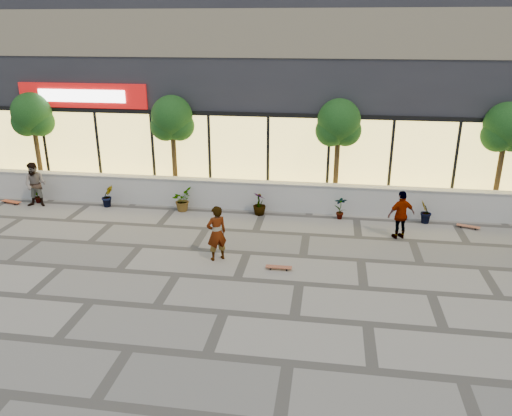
# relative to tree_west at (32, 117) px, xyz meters

# --- Properties ---
(ground) EXTENTS (80.00, 80.00, 0.00)m
(ground) POSITION_rel_tree_west_xyz_m (9.00, -7.70, -2.99)
(ground) COLOR gray
(ground) RESTS_ON ground
(planter_wall) EXTENTS (22.00, 0.42, 1.04)m
(planter_wall) POSITION_rel_tree_west_xyz_m (9.00, -0.70, -2.46)
(planter_wall) COLOR beige
(planter_wall) RESTS_ON ground
(retail_building) EXTENTS (24.00, 9.17, 8.50)m
(retail_building) POSITION_rel_tree_west_xyz_m (9.00, 4.79, 1.26)
(retail_building) COLOR #26252B
(retail_building) RESTS_ON ground
(shrub_a) EXTENTS (0.43, 0.29, 0.81)m
(shrub_a) POSITION_rel_tree_west_xyz_m (0.50, -1.25, -2.58)
(shrub_a) COLOR #143C13
(shrub_a) RESTS_ON ground
(shrub_b) EXTENTS (0.57, 0.57, 0.81)m
(shrub_b) POSITION_rel_tree_west_xyz_m (3.30, -1.25, -2.58)
(shrub_b) COLOR #143C13
(shrub_b) RESTS_ON ground
(shrub_c) EXTENTS (0.68, 0.77, 0.81)m
(shrub_c) POSITION_rel_tree_west_xyz_m (6.10, -1.25, -2.58)
(shrub_c) COLOR #143C13
(shrub_c) RESTS_ON ground
(shrub_d) EXTENTS (0.64, 0.64, 0.81)m
(shrub_d) POSITION_rel_tree_west_xyz_m (8.90, -1.25, -2.58)
(shrub_d) COLOR #143C13
(shrub_d) RESTS_ON ground
(shrub_e) EXTENTS (0.46, 0.35, 0.81)m
(shrub_e) POSITION_rel_tree_west_xyz_m (11.70, -1.25, -2.58)
(shrub_e) COLOR #143C13
(shrub_e) RESTS_ON ground
(shrub_f) EXTENTS (0.55, 0.57, 0.81)m
(shrub_f) POSITION_rel_tree_west_xyz_m (14.50, -1.25, -2.58)
(shrub_f) COLOR #143C13
(shrub_f) RESTS_ON ground
(tree_west) EXTENTS (1.60, 1.50, 3.92)m
(tree_west) POSITION_rel_tree_west_xyz_m (0.00, 0.00, 0.00)
(tree_west) COLOR #3F2E16
(tree_west) RESTS_ON ground
(tree_midwest) EXTENTS (1.60, 1.50, 3.92)m
(tree_midwest) POSITION_rel_tree_west_xyz_m (5.50, 0.00, 0.00)
(tree_midwest) COLOR #3F2E16
(tree_midwest) RESTS_ON ground
(tree_mideast) EXTENTS (1.60, 1.50, 3.92)m
(tree_mideast) POSITION_rel_tree_west_xyz_m (11.50, 0.00, 0.00)
(tree_mideast) COLOR #3F2E16
(tree_mideast) RESTS_ON ground
(tree_east) EXTENTS (1.60, 1.50, 3.92)m
(tree_east) POSITION_rel_tree_west_xyz_m (17.00, 0.00, 0.00)
(tree_east) COLOR #3F2E16
(tree_east) RESTS_ON ground
(skater_center) EXTENTS (0.70, 0.65, 1.60)m
(skater_center) POSITION_rel_tree_west_xyz_m (8.23, -4.98, -2.18)
(skater_center) COLOR white
(skater_center) RESTS_ON ground
(skater_left) EXTENTS (0.88, 0.72, 1.65)m
(skater_left) POSITION_rel_tree_west_xyz_m (0.73, -1.59, -2.16)
(skater_left) COLOR tan
(skater_left) RESTS_ON ground
(skater_right_near) EXTENTS (0.97, 0.70, 1.53)m
(skater_right_near) POSITION_rel_tree_west_xyz_m (13.51, -2.64, -2.22)
(skater_right_near) COLOR silver
(skater_right_near) RESTS_ON ground
(skateboard_center) EXTENTS (0.71, 0.19, 0.09)m
(skateboard_center) POSITION_rel_tree_west_xyz_m (10.03, -5.36, -2.91)
(skateboard_center) COLOR brown
(skateboard_center) RESTS_ON ground
(skateboard_left) EXTENTS (0.83, 0.40, 0.10)m
(skateboard_left) POSITION_rel_tree_west_xyz_m (-0.42, -1.50, -2.90)
(skateboard_left) COLOR #B54922
(skateboard_left) RESTS_ON ground
(skateboard_right_near) EXTENTS (0.74, 0.40, 0.09)m
(skateboard_right_near) POSITION_rel_tree_west_xyz_m (15.85, -1.50, -2.91)
(skateboard_right_near) COLOR #9F5634
(skateboard_right_near) RESTS_ON ground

